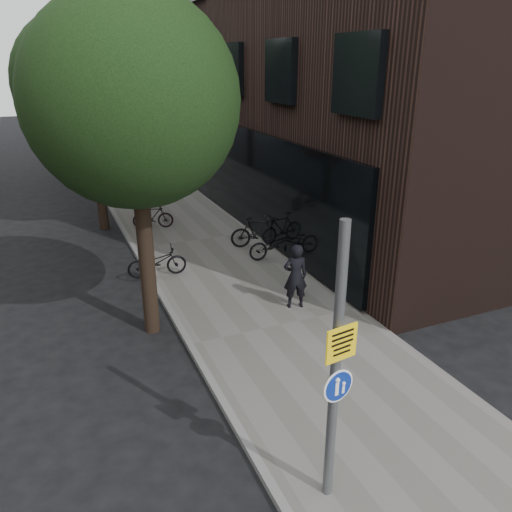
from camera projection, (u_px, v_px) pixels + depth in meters
ground at (348, 416)px, 9.12m from camera, size 120.00×120.00×0.00m
sidewalk at (199, 241)px, 17.73m from camera, size 4.50×60.00×0.12m
curb_edge at (135, 250)px, 16.90m from camera, size 0.15×60.00×0.13m
building_right_dark_brick at (270, 4)px, 27.76m from camera, size 12.00×40.00×18.00m
street_tree_near at (136, 110)px, 10.28m from camera, size 4.40×4.40×7.50m
street_tree_mid at (90, 89)px, 17.55m from camera, size 5.00×5.00×7.80m
street_tree_far at (71, 80)px, 25.24m from camera, size 5.00×5.00×7.80m
signpost at (335, 370)px, 6.59m from camera, size 0.48×0.14×4.20m
pedestrian at (295, 276)px, 12.60m from camera, size 0.69×0.53×1.70m
parked_bike_facade_near at (275, 244)px, 15.90m from camera, size 1.80×0.67×0.94m
parked_bike_facade_far at (256, 232)px, 16.88m from camera, size 1.82×0.81×1.06m
parked_bike_curb_near at (157, 262)px, 14.57m from camera, size 1.75×0.73×0.90m
parked_bike_curb_far at (153, 216)px, 18.77m from camera, size 1.58×0.82×0.91m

